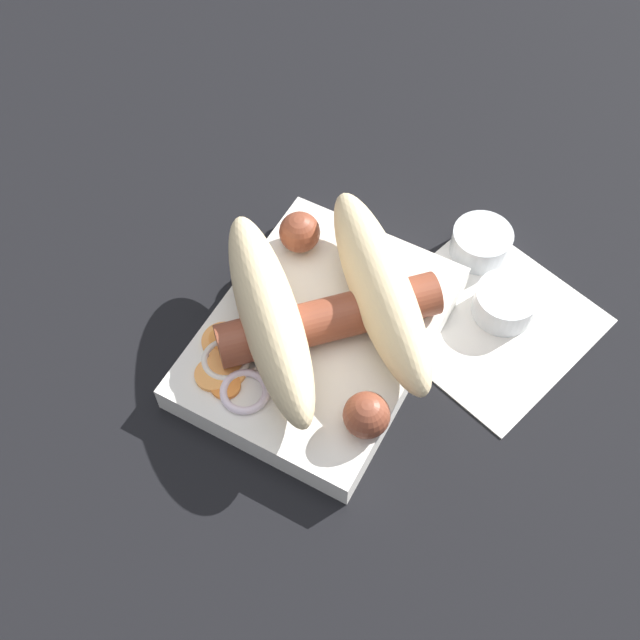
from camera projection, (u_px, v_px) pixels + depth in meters
ground_plane at (320, 344)px, 0.64m from camera, size 3.00×3.00×0.00m
food_tray at (320, 336)px, 0.63m from camera, size 0.22×0.16×0.03m
bread_roll at (325, 302)px, 0.60m from camera, size 0.23×0.23×0.06m
sausage at (331, 317)px, 0.60m from camera, size 0.15×0.16×0.03m
pickled_veggies at (231, 366)px, 0.60m from camera, size 0.07×0.08×0.01m
napkin at (488, 319)px, 0.65m from camera, size 0.19×0.19×0.00m
condiment_cup_near at (505, 304)px, 0.65m from camera, size 0.05×0.05×0.03m
condiment_cup_far at (481, 244)px, 0.68m from camera, size 0.05×0.05×0.03m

